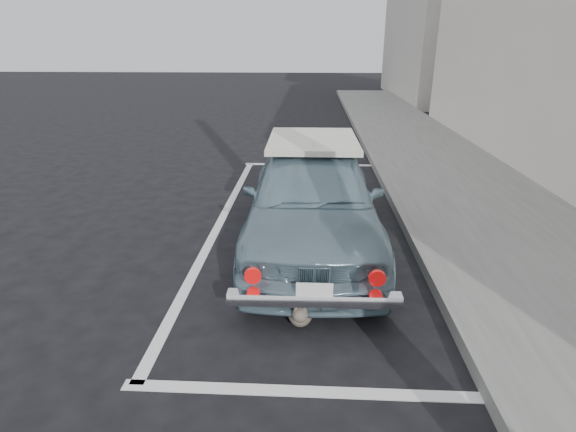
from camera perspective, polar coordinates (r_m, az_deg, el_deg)
name	(u,v)px	position (r m, az deg, el deg)	size (l,w,h in m)	color
ground	(256,349)	(4.17, -4.10, -16.52)	(80.00, 80.00, 0.00)	black
sidewalk	(526,252)	(6.44, 27.98, -4.06)	(2.80, 40.00, 0.15)	#62625D
building_far	(440,9)	(24.05, 18.75, 23.59)	(3.50, 10.00, 8.00)	#B0AB9F
pline_rear	(312,392)	(3.76, 3.08, -21.38)	(3.00, 0.12, 0.01)	silver
pline_front	(313,165)	(10.10, 3.13, 6.52)	(3.00, 0.12, 0.01)	silver
pline_side	(220,222)	(6.90, -8.58, -0.71)	(0.12, 7.00, 0.01)	silver
retro_coupe	(312,194)	(5.83, 3.10, 2.76)	(1.71, 4.15, 1.40)	slate
cat	(300,311)	(4.41, 1.59, -11.98)	(0.25, 0.56, 0.30)	brown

